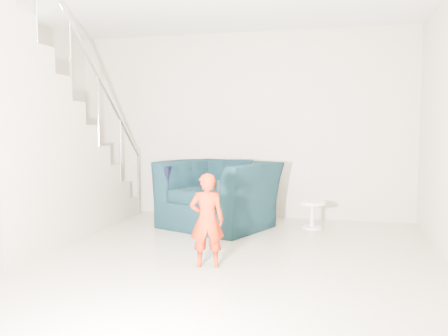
{
  "coord_description": "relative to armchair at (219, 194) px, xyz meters",
  "views": [
    {
      "loc": [
        1.45,
        -4.13,
        1.32
      ],
      "look_at": [
        0.15,
        1.2,
        0.85
      ],
      "focal_mm": 38.0,
      "sensor_mm": 36.0,
      "label": 1
    }
  ],
  "objects": [
    {
      "name": "back_wall",
      "position": [
        0.1,
        0.84,
        0.91
      ],
      "size": [
        5.0,
        0.0,
        5.0
      ],
      "primitive_type": "plane",
      "rotation": [
        1.57,
        0.0,
        0.0
      ],
      "color": "#C1B49D",
      "rests_on": "floor"
    },
    {
      "name": "staircase",
      "position": [
        -1.9,
        -1.36,
        0.51
      ],
      "size": [
        1.02,
        3.03,
        3.62
      ],
      "color": "#ADA089",
      "rests_on": "floor"
    },
    {
      "name": "cushion",
      "position": [
        0.19,
        0.35,
        0.24
      ],
      "size": [
        0.4,
        0.19,
        0.4
      ],
      "primitive_type": "cube",
      "rotation": [
        0.21,
        0.0,
        0.0
      ],
      "color": "black",
      "rests_on": "armchair"
    },
    {
      "name": "throw",
      "position": [
        -0.61,
        -0.1,
        0.11
      ],
      "size": [
        0.05,
        0.48,
        0.54
      ],
      "primitive_type": "cube",
      "color": "black",
      "rests_on": "armchair"
    },
    {
      "name": "armchair",
      "position": [
        0.0,
        0.0,
        0.0
      ],
      "size": [
        1.69,
        1.6,
        0.87
      ],
      "primitive_type": "imported",
      "rotation": [
        0.0,
        0.0,
        -0.39
      ],
      "color": "black",
      "rests_on": "floor"
    },
    {
      "name": "phone",
      "position": [
        0.46,
        -1.82,
        0.34
      ],
      "size": [
        0.03,
        0.05,
        0.1
      ],
      "primitive_type": "cube",
      "rotation": [
        0.0,
        0.0,
        0.27
      ],
      "color": "black",
      "rests_on": "toddler"
    },
    {
      "name": "floor",
      "position": [
        0.1,
        -1.91,
        -0.44
      ],
      "size": [
        5.5,
        5.5,
        0.0
      ],
      "primitive_type": "plane",
      "color": "tan",
      "rests_on": "ground"
    },
    {
      "name": "side_table",
      "position": [
        1.21,
        0.18,
        -0.2
      ],
      "size": [
        0.36,
        0.36,
        0.36
      ],
      "color": "white",
      "rests_on": "floor"
    },
    {
      "name": "toddler",
      "position": [
        0.34,
        -1.79,
        0.01
      ],
      "size": [
        0.37,
        0.29,
        0.9
      ],
      "primitive_type": "imported",
      "rotation": [
        0.0,
        0.0,
        3.4
      ],
      "color": "#AC0E05",
      "rests_on": "floor"
    }
  ]
}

